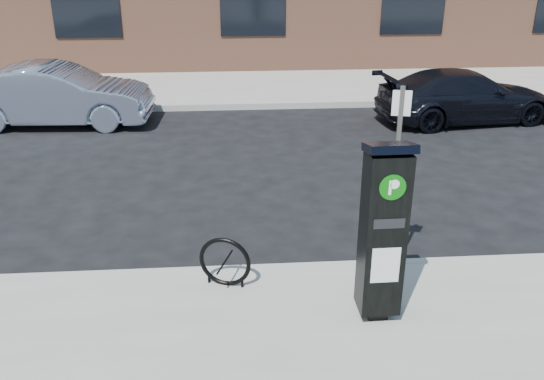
{
  "coord_description": "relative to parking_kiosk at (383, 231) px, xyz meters",
  "views": [
    {
      "loc": [
        -0.77,
        -6.34,
        3.95
      ],
      "look_at": [
        -0.26,
        0.5,
        0.99
      ],
      "focal_mm": 38.0,
      "sensor_mm": 36.0,
      "label": 1
    }
  ],
  "objects": [
    {
      "name": "parking_kiosk",
      "position": [
        0.0,
        0.0,
        0.0
      ],
      "size": [
        0.48,
        0.42,
        2.04
      ],
      "rotation": [
        0.0,
        0.0,
        0.02
      ],
      "color": "black",
      "rests_on": "sidewalk_near"
    },
    {
      "name": "sidewalk_far",
      "position": [
        -0.77,
        15.14,
        -1.12
      ],
      "size": [
        60.0,
        12.0,
        0.15
      ],
      "primitive_type": "cube",
      "color": "gray",
      "rests_on": "ground"
    },
    {
      "name": "curb_near",
      "position": [
        -0.77,
        1.12,
        -1.12
      ],
      "size": [
        60.0,
        0.12,
        0.16
      ],
      "primitive_type": "cube",
      "color": "#9E9B93",
      "rests_on": "ground"
    },
    {
      "name": "curb_far",
      "position": [
        -0.77,
        9.16,
        -1.12
      ],
      "size": [
        60.0,
        0.12,
        0.16
      ],
      "primitive_type": "cube",
      "color": "#9E9B93",
      "rests_on": "ground"
    },
    {
      "name": "sign_pole",
      "position": [
        0.33,
        0.84,
        0.13
      ],
      "size": [
        0.21,
        0.19,
        2.36
      ],
      "rotation": [
        0.0,
        0.0,
        -0.21
      ],
      "color": "#56514B",
      "rests_on": "sidewalk_near"
    },
    {
      "name": "ground",
      "position": [
        -0.77,
        1.14,
        -1.2
      ],
      "size": [
        120.0,
        120.0,
        0.0
      ],
      "primitive_type": "plane",
      "color": "black",
      "rests_on": "ground"
    },
    {
      "name": "car_dark",
      "position": [
        3.98,
        7.73,
        -0.59
      ],
      "size": [
        4.38,
        2.25,
        1.22
      ],
      "primitive_type": "imported",
      "rotation": [
        0.0,
        0.0,
        1.71
      ],
      "color": "black",
      "rests_on": "ground"
    },
    {
      "name": "bike_rack",
      "position": [
        -1.66,
        0.74,
        -0.74
      ],
      "size": [
        0.62,
        0.25,
        0.64
      ],
      "rotation": [
        0.0,
        0.0,
        -0.32
      ],
      "color": "black",
      "rests_on": "sidewalk_near"
    },
    {
      "name": "car_silver",
      "position": [
        -5.51,
        8.14,
        -0.5
      ],
      "size": [
        4.31,
        1.67,
        1.4
      ],
      "primitive_type": "imported",
      "rotation": [
        0.0,
        0.0,
        1.53
      ],
      "color": "#818DA5",
      "rests_on": "ground"
    }
  ]
}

